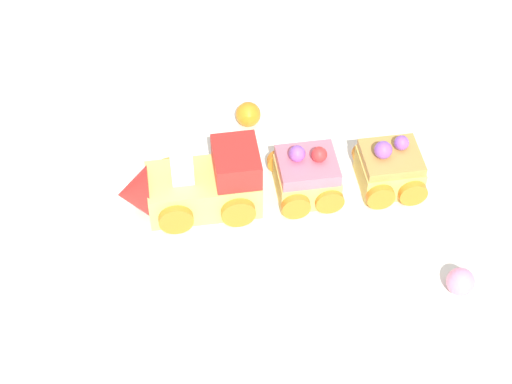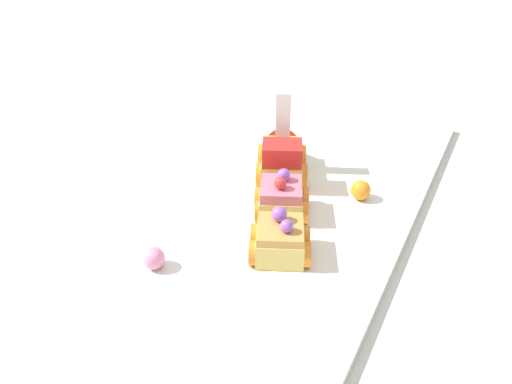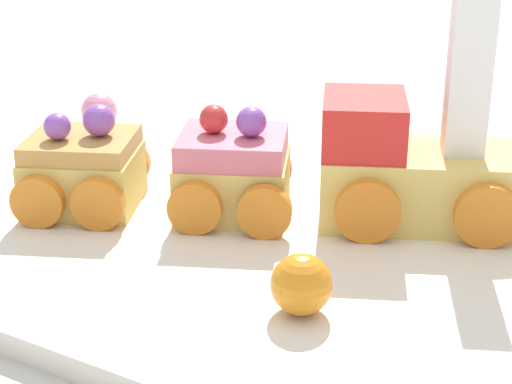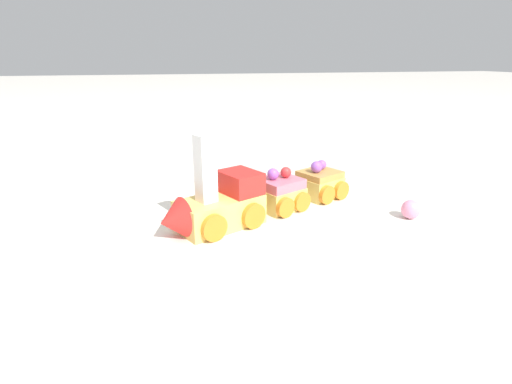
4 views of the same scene
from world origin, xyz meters
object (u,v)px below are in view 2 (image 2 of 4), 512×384
(cake_car_strawberry, at_px, (281,199))
(gumball_orange, at_px, (361,190))
(gumball_pink, at_px, (154,258))
(cake_car_caramel, at_px, (280,240))
(cake_train_locomotive, at_px, (282,154))

(cake_car_strawberry, bearing_deg, gumball_orange, -68.24)
(cake_car_strawberry, distance_m, gumball_pink, 0.18)
(cake_car_strawberry, distance_m, gumball_orange, 0.12)
(cake_car_caramel, xyz_separation_m, gumball_pink, (-0.09, 0.12, -0.01))
(cake_train_locomotive, xyz_separation_m, gumball_orange, (-0.02, -0.13, -0.02))
(cake_car_caramel, relative_size, gumball_pink, 3.42)
(cake_car_strawberry, relative_size, gumball_orange, 3.24)
(cake_train_locomotive, distance_m, gumball_pink, 0.27)
(cake_car_strawberry, xyz_separation_m, cake_car_caramel, (-0.08, -0.03, -0.00))
(cake_train_locomotive, bearing_deg, gumball_orange, -122.33)
(cake_train_locomotive, relative_size, cake_car_strawberry, 1.67)
(cake_train_locomotive, height_order, cake_car_strawberry, cake_train_locomotive)
(cake_train_locomotive, height_order, gumball_pink, cake_train_locomotive)
(cake_train_locomotive, distance_m, cake_car_strawberry, 0.11)
(gumball_pink, bearing_deg, cake_train_locomotive, -7.38)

